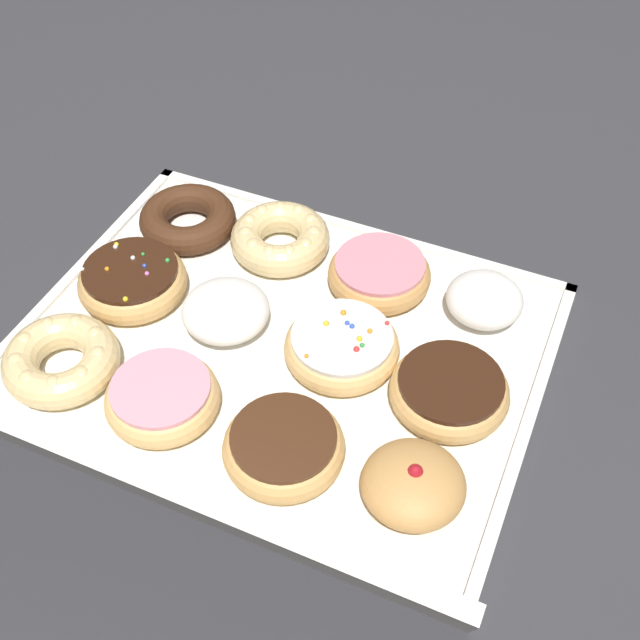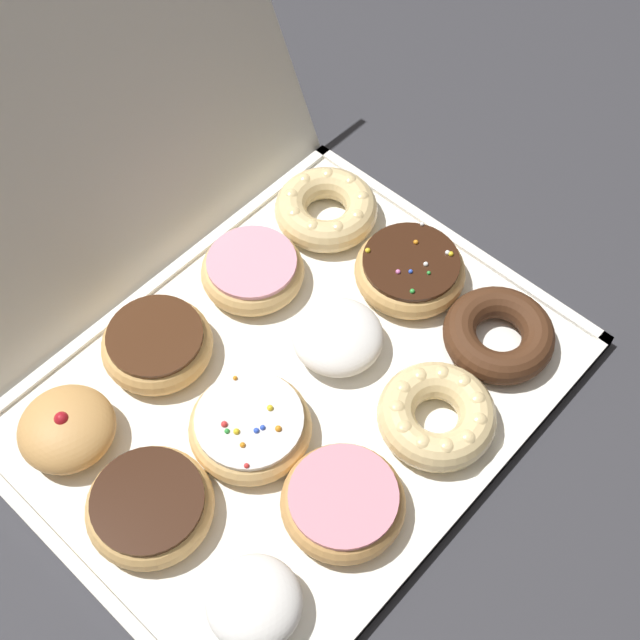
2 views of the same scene
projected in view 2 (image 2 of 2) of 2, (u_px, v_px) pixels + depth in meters
name	position (u px, v px, depth m)	size (l,w,h in m)	color
ground_plane	(294.00, 393.00, 0.86)	(3.00, 3.00, 0.00)	#333338
donut_box	(294.00, 391.00, 0.85)	(0.53, 0.40, 0.01)	white
box_lid_open	(69.00, 118.00, 0.81)	(0.53, 0.40, 0.01)	white
powdered_filled_donut_0	(254.00, 602.00, 0.71)	(0.08, 0.08, 0.04)	white
pink_frosted_donut_1	(343.00, 502.00, 0.76)	(0.11, 0.11, 0.04)	tan
cruller_donut_2	(437.00, 415.00, 0.81)	(0.11, 0.11, 0.04)	#EACC8C
chocolate_cake_ring_donut_3	(499.00, 335.00, 0.86)	(0.11, 0.11, 0.03)	#472816
chocolate_frosted_donut_4	(150.00, 506.00, 0.76)	(0.12, 0.12, 0.03)	tan
sprinkle_donut_5	(250.00, 426.00, 0.80)	(0.12, 0.12, 0.04)	#E5B770
powdered_filled_donut_6	(340.00, 338.00, 0.85)	(0.09, 0.09, 0.04)	white
sprinkle_donut_7	(406.00, 268.00, 0.91)	(0.12, 0.12, 0.04)	tan
jelly_filled_donut_8	(67.00, 429.00, 0.80)	(0.09, 0.09, 0.05)	tan
chocolate_frosted_donut_9	(157.00, 344.00, 0.85)	(0.11, 0.11, 0.04)	tan
pink_frosted_donut_10	(253.00, 270.00, 0.90)	(0.11, 0.11, 0.04)	#E5B770
cruller_donut_11	(326.00, 209.00, 0.95)	(0.12, 0.12, 0.04)	#EACC8C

